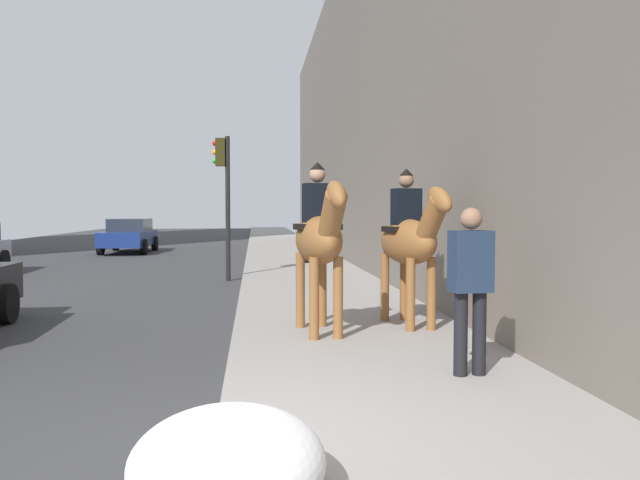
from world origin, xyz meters
The scene contains 7 objects.
sidewalk_slab centered at (0.00, -1.67, 0.06)m, with size 120.00×3.35×0.12m, color gray.
mounted_horse_near centered at (4.14, -1.18, 1.43)m, with size 2.15×0.75×2.33m.
mounted_horse_far centered at (4.59, -2.53, 1.38)m, with size 2.14×0.85×2.28m.
pedestrian_greeting centered at (1.81, -2.47, 1.10)m, with size 0.29×0.42×1.70m.
car_far_lane centered at (23.43, 4.98, 0.76)m, with size 4.56×1.93×1.44m.
traffic_light_near_curb centered at (11.95, 0.45, 2.46)m, with size 0.20×0.44×3.66m.
snow_pile_near centered at (-0.81, -0.15, 0.37)m, with size 1.46×1.12×0.50m, color white.
Camera 1 is at (-4.43, -0.31, 1.79)m, focal length 35.99 mm.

